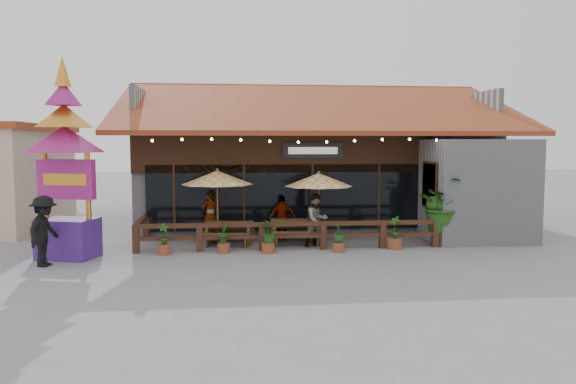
{
  "coord_description": "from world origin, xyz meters",
  "views": [
    {
      "loc": [
        -3.62,
        -18.42,
        3.48
      ],
      "look_at": [
        -1.44,
        1.5,
        1.72
      ],
      "focal_mm": 35.0,
      "sensor_mm": 36.0,
      "label": 1
    }
  ],
  "objects": [
    {
      "name": "diner_a",
      "position": [
        -4.22,
        1.67,
        0.89
      ],
      "size": [
        0.76,
        0.65,
        1.78
      ],
      "primitive_type": "imported",
      "rotation": [
        0.0,
        0.0,
        3.54
      ],
      "color": "#351C11",
      "rests_on": "ground"
    },
    {
      "name": "planter_d",
      "position": [
        -0.1,
        -1.04,
        0.46
      ],
      "size": [
        0.48,
        0.48,
        0.95
      ],
      "color": "brown",
      "rests_on": "ground"
    },
    {
      "name": "planter_c",
      "position": [
        -2.34,
        -0.94,
        0.56
      ],
      "size": [
        0.8,
        0.8,
        1.0
      ],
      "color": "brown",
      "rests_on": "ground"
    },
    {
      "name": "planter_a",
      "position": [
        -5.59,
        -0.84,
        0.42
      ],
      "size": [
        0.4,
        0.4,
        0.99
      ],
      "color": "brown",
      "rests_on": "ground"
    },
    {
      "name": "diner_c",
      "position": [
        -1.63,
        1.54,
        0.8
      ],
      "size": [
        0.95,
        0.42,
        1.6
      ],
      "primitive_type": "imported",
      "rotation": [
        0.0,
        0.0,
        3.17
      ],
      "color": "#351C11",
      "rests_on": "ground"
    },
    {
      "name": "picnic_table_right",
      "position": [
        -1.26,
        0.68,
        0.56
      ],
      "size": [
        1.77,
        1.54,
        0.82
      ],
      "color": "brown",
      "rests_on": "ground"
    },
    {
      "name": "ground",
      "position": [
        0.0,
        0.0,
        0.0
      ],
      "size": [
        100.0,
        100.0,
        0.0
      ],
      "primitive_type": "plane",
      "color": "gray",
      "rests_on": "ground"
    },
    {
      "name": "planter_e",
      "position": [
        1.83,
        -0.74,
        0.46
      ],
      "size": [
        0.45,
        0.47,
        1.1
      ],
      "color": "brown",
      "rests_on": "ground"
    },
    {
      "name": "patio_railing",
      "position": [
        -2.25,
        -0.27,
        0.61
      ],
      "size": [
        10.0,
        2.6,
        0.92
      ],
      "color": "#4E291B",
      "rests_on": "ground"
    },
    {
      "name": "tropical_plant",
      "position": [
        3.63,
        -0.21,
        1.33
      ],
      "size": [
        2.1,
        1.98,
        2.33
      ],
      "color": "brown",
      "rests_on": "ground"
    },
    {
      "name": "picnic_table_left",
      "position": [
        -3.56,
        0.7,
        0.52
      ],
      "size": [
        1.83,
        1.65,
        0.77
      ],
      "color": "brown",
      "rests_on": "ground"
    },
    {
      "name": "restaurant_building",
      "position": [
        0.26,
        6.61,
        2.21
      ],
      "size": [
        15.5,
        14.73,
        6.09
      ],
      "color": "#AFAFB4",
      "rests_on": "ground"
    },
    {
      "name": "planter_b",
      "position": [
        -3.74,
        -0.75,
        0.43
      ],
      "size": [
        0.41,
        0.45,
        0.96
      ],
      "color": "brown",
      "rests_on": "ground"
    },
    {
      "name": "umbrella_right",
      "position": [
        -0.46,
        0.68,
        2.19
      ],
      "size": [
        2.6,
        2.6,
        2.52
      ],
      "color": "brown",
      "rests_on": "ground"
    },
    {
      "name": "diner_b",
      "position": [
        -0.63,
        0.04,
        0.89
      ],
      "size": [
        1.08,
        1.0,
        1.78
      ],
      "primitive_type": "imported",
      "rotation": [
        0.0,
        0.0,
        0.49
      ],
      "color": "#351C11",
      "rests_on": "ground"
    },
    {
      "name": "umbrella_left",
      "position": [
        -3.94,
        0.87,
        2.28
      ],
      "size": [
        2.53,
        2.53,
        2.62
      ],
      "color": "brown",
      "rests_on": "ground"
    },
    {
      "name": "pedestrian",
      "position": [
        -8.75,
        -2.15,
        1.0
      ],
      "size": [
        1.02,
        1.43,
        2.01
      ],
      "primitive_type": "imported",
      "rotation": [
        0.0,
        0.0,
        1.34
      ],
      "color": "black",
      "rests_on": "ground"
    },
    {
      "name": "thai_sign_tower",
      "position": [
        -8.41,
        -1.04,
        3.42
      ],
      "size": [
        2.96,
        2.96,
        6.48
      ],
      "color": "#47217C",
      "rests_on": "ground"
    }
  ]
}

